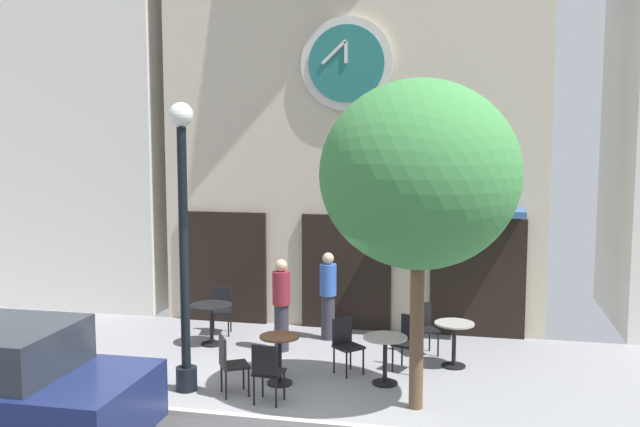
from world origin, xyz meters
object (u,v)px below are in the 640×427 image
(cafe_chair_by_entrance, at_px, (423,324))
(cafe_chair_right_end, at_px, (229,361))
(cafe_chair_corner, at_px, (409,338))
(pedestrian_maroon, at_px, (281,304))
(cafe_table_near_curb, at_px, (454,337))
(cafe_chair_near_tree, at_px, (267,369))
(cafe_table_center, at_px, (385,351))
(cafe_table_leftmost, at_px, (280,352))
(street_tree, at_px, (419,175))
(pedestrian_blue, at_px, (328,295))
(cafe_chair_near_lamp, at_px, (221,307))
(cafe_chair_curbside, at_px, (346,341))
(cafe_table_center_left, at_px, (211,315))
(street_lamp, at_px, (184,247))

(cafe_chair_by_entrance, distance_m, cafe_chair_right_end, 3.79)
(cafe_chair_corner, height_order, pedestrian_maroon, pedestrian_maroon)
(cafe_table_near_curb, xyz_separation_m, cafe_chair_near_tree, (-2.58, -2.28, 0.01))
(cafe_table_center, distance_m, cafe_chair_corner, 0.84)
(cafe_chair_near_tree, bearing_deg, cafe_table_leftmost, 93.56)
(street_tree, distance_m, cafe_chair_by_entrance, 3.80)
(cafe_table_center, relative_size, cafe_chair_corner, 0.85)
(pedestrian_blue, xyz_separation_m, pedestrian_maroon, (-0.67, -0.89, 0.00))
(cafe_table_center, relative_size, cafe_chair_near_lamp, 0.85)
(cafe_table_center, bearing_deg, cafe_chair_curbside, 150.54)
(cafe_table_near_curb, distance_m, cafe_chair_near_lamp, 4.66)
(cafe_chair_by_entrance, bearing_deg, cafe_table_center_left, -175.26)
(cafe_chair_curbside, height_order, cafe_chair_right_end, same)
(cafe_table_leftmost, distance_m, cafe_table_near_curb, 2.99)
(cafe_chair_near_tree, height_order, pedestrian_blue, pedestrian_blue)
(cafe_table_center, xyz_separation_m, cafe_chair_right_end, (-2.21, -0.97, -0.00))
(cafe_table_leftmost, xyz_separation_m, cafe_table_near_curb, (2.63, 1.42, 0.01))
(cafe_table_center, height_order, cafe_chair_near_tree, cafe_chair_near_tree)
(street_lamp, relative_size, cafe_table_leftmost, 5.63)
(cafe_chair_by_entrance, bearing_deg, cafe_table_near_curb, -48.76)
(cafe_table_leftmost, distance_m, cafe_chair_curbside, 1.18)
(cafe_table_center, xyz_separation_m, cafe_chair_near_lamp, (-3.50, 2.17, -0.00))
(cafe_chair_corner, distance_m, cafe_chair_right_end, 3.06)
(pedestrian_blue, bearing_deg, pedestrian_maroon, -126.79)
(street_lamp, height_order, pedestrian_maroon, street_lamp)
(cafe_chair_by_entrance, height_order, pedestrian_blue, pedestrian_blue)
(cafe_table_leftmost, distance_m, cafe_chair_near_lamp, 3.16)
(street_lamp, distance_m, cafe_table_near_curb, 4.73)
(cafe_table_center_left, bearing_deg, pedestrian_maroon, -2.97)
(street_lamp, height_order, pedestrian_blue, street_lamp)
(street_tree, xyz_separation_m, cafe_table_center_left, (-3.95, 2.26, -2.76))
(cafe_chair_near_lamp, height_order, pedestrian_maroon, pedestrian_maroon)
(cafe_chair_near_lamp, relative_size, cafe_chair_near_tree, 1.00)
(cafe_table_center, bearing_deg, cafe_chair_near_tree, -142.18)
(cafe_chair_right_end, relative_size, pedestrian_blue, 0.54)
(street_tree, relative_size, cafe_table_center_left, 6.01)
(cafe_chair_curbside, xyz_separation_m, cafe_chair_corner, (1.00, 0.39, 0.00))
(cafe_table_near_curb, xyz_separation_m, cafe_chair_right_end, (-3.23, -2.04, 0.01))
(street_lamp, xyz_separation_m, cafe_chair_curbside, (2.22, 1.32, -1.68))
(cafe_table_center_left, relative_size, cafe_chair_near_lamp, 0.86)
(cafe_table_leftmost, relative_size, pedestrian_maroon, 0.46)
(street_tree, bearing_deg, cafe_table_center_left, 150.22)
(cafe_table_near_curb, height_order, cafe_chair_by_entrance, cafe_chair_by_entrance)
(cafe_table_center_left, distance_m, cafe_table_center, 3.68)
(cafe_chair_corner, bearing_deg, street_lamp, -152.07)
(cafe_chair_near_tree, height_order, cafe_chair_right_end, same)
(cafe_table_center, height_order, cafe_chair_right_end, cafe_chair_right_end)
(cafe_table_center_left, height_order, cafe_table_center, same)
(cafe_table_center, relative_size, cafe_chair_by_entrance, 0.85)
(pedestrian_blue, bearing_deg, street_lamp, -116.27)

